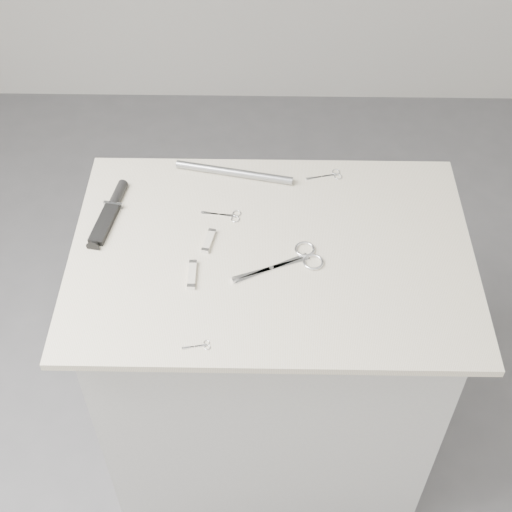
{
  "coord_description": "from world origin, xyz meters",
  "views": [
    {
      "loc": [
        -0.02,
        -1.21,
        2.2
      ],
      "look_at": [
        -0.04,
        -0.02,
        0.92
      ],
      "focal_mm": 50.0,
      "sensor_mm": 36.0,
      "label": 1
    }
  ],
  "objects_px": {
    "sheathed_knife": "(111,210)",
    "pocket_knife_a": "(209,241)",
    "embroidery_scissors_a": "(228,215)",
    "pocket_knife_b": "(192,275)",
    "large_shears": "(296,260)",
    "tiny_scissors": "(200,346)",
    "plinth": "(269,359)",
    "embroidery_scissors_b": "(330,176)",
    "metal_rail": "(234,172)"
  },
  "relations": [
    {
      "from": "plinth",
      "to": "pocket_knife_b",
      "type": "relative_size",
      "value": 10.32
    },
    {
      "from": "metal_rail",
      "to": "pocket_knife_a",
      "type": "bearing_deg",
      "value": -101.82
    },
    {
      "from": "large_shears",
      "to": "metal_rail",
      "type": "height_order",
      "value": "metal_rail"
    },
    {
      "from": "sheathed_knife",
      "to": "pocket_knife_a",
      "type": "bearing_deg",
      "value": -102.21
    },
    {
      "from": "embroidery_scissors_a",
      "to": "pocket_knife_b",
      "type": "bearing_deg",
      "value": -101.83
    },
    {
      "from": "plinth",
      "to": "sheathed_knife",
      "type": "bearing_deg",
      "value": 162.9
    },
    {
      "from": "embroidery_scissors_b",
      "to": "pocket_knife_a",
      "type": "bearing_deg",
      "value": -154.6
    },
    {
      "from": "embroidery_scissors_a",
      "to": "tiny_scissors",
      "type": "height_order",
      "value": "same"
    },
    {
      "from": "large_shears",
      "to": "pocket_knife_a",
      "type": "distance_m",
      "value": 0.22
    },
    {
      "from": "large_shears",
      "to": "metal_rail",
      "type": "relative_size",
      "value": 0.69
    },
    {
      "from": "metal_rail",
      "to": "pocket_knife_b",
      "type": "bearing_deg",
      "value": -103.19
    },
    {
      "from": "embroidery_scissors_b",
      "to": "pocket_knife_b",
      "type": "height_order",
      "value": "pocket_knife_b"
    },
    {
      "from": "large_shears",
      "to": "embroidery_scissors_b",
      "type": "xyz_separation_m",
      "value": [
        0.1,
        0.32,
        -0.0
      ]
    },
    {
      "from": "embroidery_scissors_a",
      "to": "embroidery_scissors_b",
      "type": "height_order",
      "value": "same"
    },
    {
      "from": "embroidery_scissors_b",
      "to": "sheathed_knife",
      "type": "bearing_deg",
      "value": -179.04
    },
    {
      "from": "embroidery_scissors_a",
      "to": "sheathed_knife",
      "type": "bearing_deg",
      "value": -173.4
    },
    {
      "from": "plinth",
      "to": "pocket_knife_a",
      "type": "bearing_deg",
      "value": 171.46
    },
    {
      "from": "plinth",
      "to": "pocket_knife_b",
      "type": "bearing_deg",
      "value": -154.99
    },
    {
      "from": "pocket_knife_a",
      "to": "pocket_knife_b",
      "type": "xyz_separation_m",
      "value": [
        -0.03,
        -0.11,
        0.0
      ]
    },
    {
      "from": "large_shears",
      "to": "pocket_knife_b",
      "type": "xyz_separation_m",
      "value": [
        -0.25,
        -0.05,
        0.0
      ]
    },
    {
      "from": "pocket_knife_b",
      "to": "large_shears",
      "type": "bearing_deg",
      "value": -78.51
    },
    {
      "from": "large_shears",
      "to": "metal_rail",
      "type": "xyz_separation_m",
      "value": [
        -0.16,
        0.32,
        0.01
      ]
    },
    {
      "from": "embroidery_scissors_b",
      "to": "pocket_knife_a",
      "type": "distance_m",
      "value": 0.41
    },
    {
      "from": "sheathed_knife",
      "to": "pocket_knife_a",
      "type": "xyz_separation_m",
      "value": [
        0.26,
        -0.11,
        -0.0
      ]
    },
    {
      "from": "embroidery_scissors_b",
      "to": "metal_rail",
      "type": "height_order",
      "value": "metal_rail"
    },
    {
      "from": "embroidery_scissors_b",
      "to": "tiny_scissors",
      "type": "xyz_separation_m",
      "value": [
        -0.32,
        -0.58,
        -0.0
      ]
    },
    {
      "from": "sheathed_knife",
      "to": "plinth",
      "type": "bearing_deg",
      "value": -97.38
    },
    {
      "from": "tiny_scissors",
      "to": "embroidery_scissors_a",
      "type": "bearing_deg",
      "value": 73.47
    },
    {
      "from": "embroidery_scissors_a",
      "to": "tiny_scissors",
      "type": "distance_m",
      "value": 0.42
    },
    {
      "from": "pocket_knife_a",
      "to": "metal_rail",
      "type": "relative_size",
      "value": 0.24
    },
    {
      "from": "tiny_scissors",
      "to": "metal_rail",
      "type": "xyz_separation_m",
      "value": [
        0.05,
        0.57,
        0.01
      ]
    },
    {
      "from": "embroidery_scissors_a",
      "to": "embroidery_scissors_b",
      "type": "distance_m",
      "value": 0.32
    },
    {
      "from": "embroidery_scissors_b",
      "to": "tiny_scissors",
      "type": "relative_size",
      "value": 1.6
    },
    {
      "from": "embroidery_scissors_a",
      "to": "large_shears",
      "type": "bearing_deg",
      "value": -33.85
    },
    {
      "from": "large_shears",
      "to": "embroidery_scissors_b",
      "type": "height_order",
      "value": "large_shears"
    },
    {
      "from": "embroidery_scissors_b",
      "to": "sheathed_knife",
      "type": "xyz_separation_m",
      "value": [
        -0.58,
        -0.15,
        0.01
      ]
    },
    {
      "from": "tiny_scissors",
      "to": "sheathed_knife",
      "type": "distance_m",
      "value": 0.5
    },
    {
      "from": "large_shears",
      "to": "embroidery_scissors_b",
      "type": "relative_size",
      "value": 2.23
    },
    {
      "from": "plinth",
      "to": "sheathed_knife",
      "type": "relative_size",
      "value": 3.89
    },
    {
      "from": "plinth",
      "to": "pocket_knife_a",
      "type": "height_order",
      "value": "pocket_knife_a"
    },
    {
      "from": "sheathed_knife",
      "to": "embroidery_scissors_b",
      "type": "bearing_deg",
      "value": -65.32
    },
    {
      "from": "large_shears",
      "to": "embroidery_scissors_b",
      "type": "bearing_deg",
      "value": 48.08
    },
    {
      "from": "sheathed_knife",
      "to": "pocket_knife_b",
      "type": "bearing_deg",
      "value": -123.89
    },
    {
      "from": "embroidery_scissors_b",
      "to": "pocket_knife_a",
      "type": "xyz_separation_m",
      "value": [
        -0.32,
        -0.26,
        0.0
      ]
    },
    {
      "from": "tiny_scissors",
      "to": "pocket_knife_a",
      "type": "xyz_separation_m",
      "value": [
        -0.0,
        0.32,
        0.0
      ]
    },
    {
      "from": "embroidery_scissors_a",
      "to": "sheathed_knife",
      "type": "xyz_separation_m",
      "value": [
        -0.31,
        0.01,
        0.01
      ]
    },
    {
      "from": "embroidery_scissors_a",
      "to": "embroidery_scissors_b",
      "type": "xyz_separation_m",
      "value": [
        0.27,
        0.16,
        -0.0
      ]
    },
    {
      "from": "tiny_scissors",
      "to": "sheathed_knife",
      "type": "relative_size",
      "value": 0.27
    },
    {
      "from": "embroidery_scissors_b",
      "to": "pocket_knife_a",
      "type": "height_order",
      "value": "pocket_knife_a"
    },
    {
      "from": "embroidery_scissors_a",
      "to": "pocket_knife_b",
      "type": "distance_m",
      "value": 0.22
    }
  ]
}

